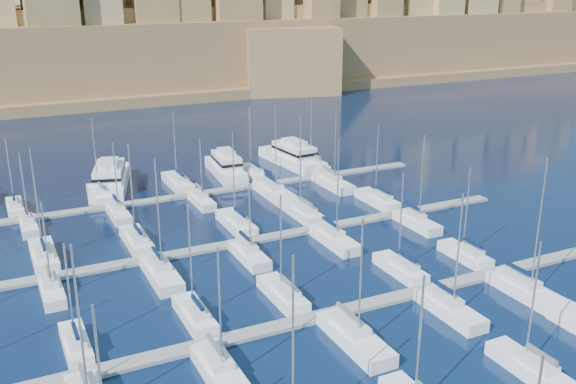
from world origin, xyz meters
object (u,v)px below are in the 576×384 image
sailboat_4 (529,367)px  motor_yacht_b (110,178)px  motor_yacht_d (293,156)px  motor_yacht_c (226,166)px

sailboat_4 → motor_yacht_b: size_ratio=0.70×
sailboat_4 → motor_yacht_d: (11.31, 70.57, 1.00)m
motor_yacht_c → motor_yacht_d: (13.99, 1.29, 0.00)m
motor_yacht_d → motor_yacht_c: bearing=-174.7°
motor_yacht_b → motor_yacht_c: size_ratio=1.28×
motor_yacht_c → motor_yacht_d: same height
motor_yacht_b → motor_yacht_d: size_ratio=1.07×
motor_yacht_b → motor_yacht_d: same height
motor_yacht_b → motor_yacht_d: 34.14m
motor_yacht_d → sailboat_4: bearing=-99.1°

